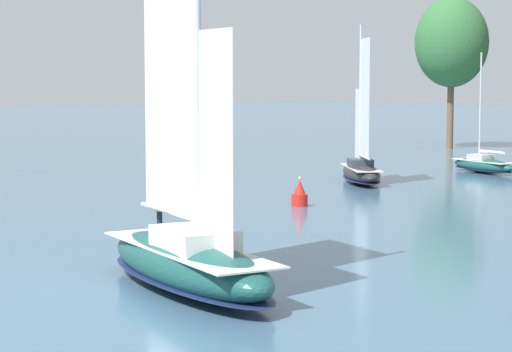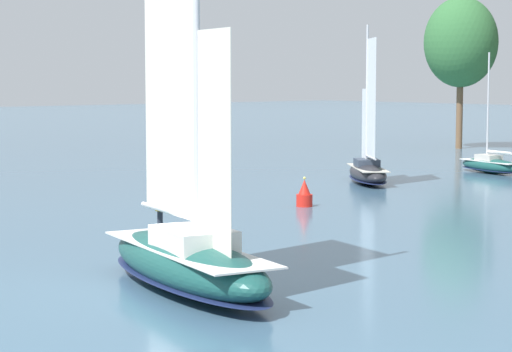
% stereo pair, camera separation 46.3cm
% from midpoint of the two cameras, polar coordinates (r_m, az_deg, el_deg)
% --- Properties ---
extents(ground_plane, '(400.00, 400.00, 0.00)m').
position_cam_midpoint_polar(ground_plane, '(33.67, -3.54, -6.51)').
color(ground_plane, '#42667F').
extents(tree_shore_right, '(7.32, 7.32, 15.07)m').
position_cam_midpoint_polar(tree_shore_right, '(101.97, 11.76, 7.47)').
color(tree_shore_right, brown).
rests_on(tree_shore_right, ground).
extents(sailboat_main, '(10.89, 4.99, 14.44)m').
position_cam_midpoint_polar(sailboat_main, '(33.44, -3.54, -4.61)').
color(sailboat_main, '#194C47').
rests_on(sailboat_main, ground).
extents(sailboat_moored_mid_channel, '(7.50, 6.33, 10.62)m').
position_cam_midpoint_polar(sailboat_moored_mid_channel, '(67.54, 6.59, 0.33)').
color(sailboat_moored_mid_channel, '#232328').
rests_on(sailboat_moored_mid_channel, ground).
extents(sailboat_moored_outer_mooring, '(6.75, 3.36, 8.95)m').
position_cam_midpoint_polar(sailboat_moored_outer_mooring, '(76.32, 13.45, 0.62)').
color(sailboat_moored_outer_mooring, '#194C47').
rests_on(sailboat_moored_outer_mooring, ground).
extents(channel_buoy, '(0.90, 0.90, 1.65)m').
position_cam_midpoint_polar(channel_buoy, '(55.02, 3.02, -1.08)').
color(channel_buoy, red).
rests_on(channel_buoy, ground).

